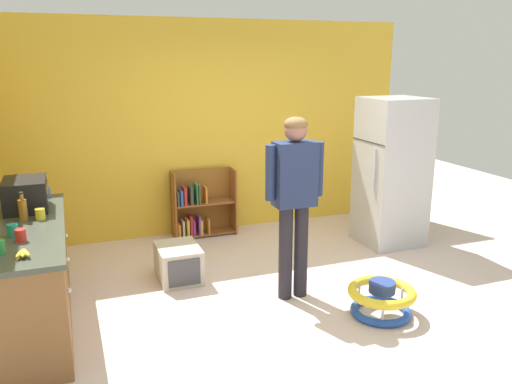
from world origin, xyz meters
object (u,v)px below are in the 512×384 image
at_px(blue_cup, 46,192).
at_px(kitchen_counter, 29,276).
at_px(refrigerator, 392,172).
at_px(banana_bunch, 23,253).
at_px(yellow_cup, 40,214).
at_px(standing_person, 294,192).
at_px(microwave, 26,194).
at_px(teal_cup, 13,230).
at_px(bookshelf, 199,207).
at_px(red_cup, 21,235).
at_px(amber_bottle, 23,209).
at_px(pet_carrier, 179,263).
at_px(clear_bottle, 18,189).
at_px(baby_walker, 381,298).

bearing_deg(blue_cup, kitchen_counter, -100.33).
bearing_deg(kitchen_counter, refrigerator, 9.77).
relative_size(banana_bunch, yellow_cup, 1.64).
bearing_deg(kitchen_counter, standing_person, -6.77).
xyz_separation_m(refrigerator, microwave, (-4.04, -0.21, 0.15)).
bearing_deg(yellow_cup, teal_cup, -115.86).
distance_m(refrigerator, yellow_cup, 3.96).
bearing_deg(blue_cup, bookshelf, 26.04).
bearing_deg(microwave, yellow_cup, -71.23).
bearing_deg(refrigerator, kitchen_counter, -170.23).
height_order(bookshelf, red_cup, red_cup).
height_order(amber_bottle, blue_cup, amber_bottle).
xyz_separation_m(bookshelf, red_cup, (-1.91, -2.16, 0.58)).
relative_size(microwave, yellow_cup, 5.05).
relative_size(standing_person, red_cup, 18.18).
distance_m(refrigerator, standing_person, 2.00).
distance_m(bookshelf, banana_bunch, 3.18).
xyz_separation_m(kitchen_counter, amber_bottle, (0.00, 0.15, 0.55)).
distance_m(microwave, banana_bunch, 1.24).
bearing_deg(pet_carrier, standing_person, -39.28).
distance_m(clear_bottle, blue_cup, 0.25).
bearing_deg(blue_cup, microwave, -110.46).
xyz_separation_m(amber_bottle, blue_cup, (0.16, 0.75, -0.05)).
bearing_deg(standing_person, pet_carrier, 140.72).
distance_m(kitchen_counter, yellow_cup, 0.53).
height_order(clear_bottle, yellow_cup, clear_bottle).
distance_m(kitchen_counter, blue_cup, 1.05).
height_order(refrigerator, microwave, refrigerator).
height_order(refrigerator, yellow_cup, refrigerator).
bearing_deg(red_cup, refrigerator, 15.21).
height_order(microwave, clear_bottle, microwave).
bearing_deg(bookshelf, red_cup, -131.42).
bearing_deg(pet_carrier, baby_walker, -42.19).
relative_size(pet_carrier, amber_bottle, 2.24).
height_order(amber_bottle, teal_cup, amber_bottle).
bearing_deg(banana_bunch, bookshelf, 53.23).
distance_m(standing_person, yellow_cup, 2.22).
distance_m(refrigerator, microwave, 4.05).
distance_m(kitchen_counter, refrigerator, 4.14).
height_order(standing_person, red_cup, standing_person).
height_order(bookshelf, baby_walker, bookshelf).
bearing_deg(clear_bottle, teal_cup, -88.55).
distance_m(bookshelf, clear_bottle, 2.27).
relative_size(bookshelf, pet_carrier, 1.54).
relative_size(refrigerator, pet_carrier, 3.22).
height_order(bookshelf, standing_person, standing_person).
xyz_separation_m(standing_person, teal_cup, (-2.37, 0.02, -0.10)).
bearing_deg(refrigerator, microwave, -177.07).
height_order(refrigerator, red_cup, refrigerator).
relative_size(refrigerator, red_cup, 18.74).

